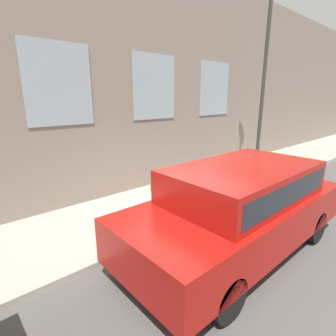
{
  "coord_description": "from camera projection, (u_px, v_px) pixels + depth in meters",
  "views": [
    {
      "loc": [
        -3.92,
        3.87,
        3.04
      ],
      "look_at": [
        0.73,
        -0.23,
        1.33
      ],
      "focal_mm": 28.0,
      "sensor_mm": 36.0,
      "label": 1
    }
  ],
  "objects": [
    {
      "name": "person",
      "position": [
        154.0,
        188.0,
        6.58
      ],
      "size": [
        0.27,
        0.18,
        1.12
      ],
      "rotation": [
        0.0,
        0.0,
        1.79
      ],
      "color": "#998466",
      "rests_on": "sidewalk"
    },
    {
      "name": "parked_truck_red_near",
      "position": [
        239.0,
        203.0,
        5.14
      ],
      "size": [
        2.08,
        5.0,
        1.76
      ],
      "color": "black",
      "rests_on": "ground_plane"
    },
    {
      "name": "sidewalk",
      "position": [
        145.0,
        209.0,
        7.1
      ],
      "size": [
        2.79,
        60.0,
        0.15
      ],
      "color": "#A8A093",
      "rests_on": "ground_plane"
    },
    {
      "name": "fire_hydrant",
      "position": [
        182.0,
        200.0,
        6.64
      ],
      "size": [
        0.28,
        0.41,
        0.68
      ],
      "color": "gold",
      "rests_on": "sidewalk"
    },
    {
      "name": "ground_plane",
      "position": [
        181.0,
        231.0,
        6.11
      ],
      "size": [
        80.0,
        80.0,
        0.0
      ],
      "primitive_type": "plane",
      "color": "#514F4C"
    },
    {
      "name": "building_facade",
      "position": [
        110.0,
        78.0,
        7.3
      ],
      "size": [
        0.33,
        40.0,
        7.06
      ],
      "color": "gray",
      "rests_on": "ground_plane"
    },
    {
      "name": "street_lamp",
      "position": [
        265.0,
        63.0,
        8.69
      ],
      "size": [
        0.36,
        0.36,
        6.5
      ],
      "color": "#2D332D",
      "rests_on": "sidewalk"
    }
  ]
}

